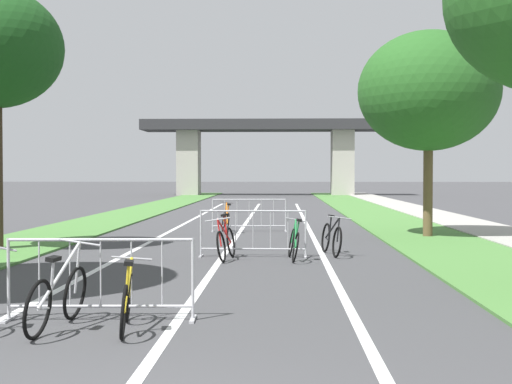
{
  "coord_description": "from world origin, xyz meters",
  "views": [
    {
      "loc": [
        1.3,
        -4.15,
        1.88
      ],
      "look_at": [
        0.28,
        25.4,
        1.09
      ],
      "focal_mm": 49.83,
      "sensor_mm": 36.0,
      "label": 1
    }
  ],
  "objects_px": {
    "crowd_barrier_second": "(253,234)",
    "bicycle_orange_3": "(226,221)",
    "bicycle_black_4": "(331,238)",
    "bicycle_yellow_5": "(127,301)",
    "bicycle_silver_2": "(58,297)",
    "crowd_barrier_nearest": "(101,280)",
    "crowd_barrier_third": "(249,215)",
    "bicycle_red_1": "(226,242)",
    "bicycle_green_0": "(294,243)",
    "tree_right_oak_mid": "(429,91)"
  },
  "relations": [
    {
      "from": "bicycle_red_1",
      "to": "bicycle_black_4",
      "type": "xyz_separation_m",
      "value": [
        2.35,
        0.97,
        0.01
      ]
    },
    {
      "from": "crowd_barrier_second",
      "to": "bicycle_yellow_5",
      "type": "distance_m",
      "value": 7.56
    },
    {
      "from": "bicycle_silver_2",
      "to": "bicycle_black_4",
      "type": "height_order",
      "value": "bicycle_silver_2"
    },
    {
      "from": "crowd_barrier_second",
      "to": "bicycle_green_0",
      "type": "xyz_separation_m",
      "value": [
        0.9,
        -0.51,
        -0.15
      ]
    },
    {
      "from": "crowd_barrier_second",
      "to": "crowd_barrier_third",
      "type": "xyz_separation_m",
      "value": [
        -0.39,
        6.9,
        0.0
      ]
    },
    {
      "from": "bicycle_red_1",
      "to": "bicycle_yellow_5",
      "type": "distance_m",
      "value": 6.99
    },
    {
      "from": "bicycle_red_1",
      "to": "bicycle_orange_3",
      "type": "distance_m",
      "value": 6.94
    },
    {
      "from": "bicycle_red_1",
      "to": "bicycle_orange_3",
      "type": "height_order",
      "value": "bicycle_red_1"
    },
    {
      "from": "crowd_barrier_nearest",
      "to": "bicycle_yellow_5",
      "type": "relative_size",
      "value": 1.53
    },
    {
      "from": "crowd_barrier_nearest",
      "to": "crowd_barrier_third",
      "type": "xyz_separation_m",
      "value": [
        1.28,
        13.79,
        0.0
      ]
    },
    {
      "from": "bicycle_orange_3",
      "to": "bicycle_yellow_5",
      "type": "xyz_separation_m",
      "value": [
        -0.11,
        -13.88,
        -0.02
      ]
    },
    {
      "from": "crowd_barrier_nearest",
      "to": "crowd_barrier_third",
      "type": "height_order",
      "value": "same"
    },
    {
      "from": "crowd_barrier_second",
      "to": "bicycle_black_4",
      "type": "bearing_deg",
      "value": 14.58
    },
    {
      "from": "bicycle_black_4",
      "to": "bicycle_yellow_5",
      "type": "xyz_separation_m",
      "value": [
        -3.0,
        -7.93,
        -0.03
      ]
    },
    {
      "from": "bicycle_red_1",
      "to": "tree_right_oak_mid",
      "type": "bearing_deg",
      "value": -127.31
    },
    {
      "from": "crowd_barrier_second",
      "to": "bicycle_yellow_5",
      "type": "bearing_deg",
      "value": -99.27
    },
    {
      "from": "bicycle_green_0",
      "to": "crowd_barrier_third",
      "type": "bearing_deg",
      "value": 96.13
    },
    {
      "from": "crowd_barrier_second",
      "to": "bicycle_yellow_5",
      "type": "xyz_separation_m",
      "value": [
        -1.22,
        -7.46,
        -0.17
      ]
    },
    {
      "from": "bicycle_green_0",
      "to": "bicycle_red_1",
      "type": "relative_size",
      "value": 1.03
    },
    {
      "from": "bicycle_orange_3",
      "to": "crowd_barrier_nearest",
      "type": "bearing_deg",
      "value": -102.64
    },
    {
      "from": "tree_right_oak_mid",
      "to": "bicycle_yellow_5",
      "type": "bearing_deg",
      "value": -116.24
    },
    {
      "from": "tree_right_oak_mid",
      "to": "crowd_barrier_third",
      "type": "height_order",
      "value": "tree_right_oak_mid"
    },
    {
      "from": "crowd_barrier_nearest",
      "to": "bicycle_green_0",
      "type": "xyz_separation_m",
      "value": [
        2.58,
        6.39,
        -0.15
      ]
    },
    {
      "from": "bicycle_green_0",
      "to": "bicycle_orange_3",
      "type": "bearing_deg",
      "value": 102.41
    },
    {
      "from": "crowd_barrier_second",
      "to": "bicycle_orange_3",
      "type": "bearing_deg",
      "value": 99.82
    },
    {
      "from": "tree_right_oak_mid",
      "to": "bicycle_green_0",
      "type": "xyz_separation_m",
      "value": [
        -3.99,
        -5.45,
        -3.88
      ]
    },
    {
      "from": "crowd_barrier_nearest",
      "to": "crowd_barrier_third",
      "type": "relative_size",
      "value": 1.0
    },
    {
      "from": "crowd_barrier_third",
      "to": "bicycle_green_0",
      "type": "relative_size",
      "value": 1.43
    },
    {
      "from": "crowd_barrier_nearest",
      "to": "crowd_barrier_second",
      "type": "xyz_separation_m",
      "value": [
        1.67,
        6.9,
        0.0
      ]
    },
    {
      "from": "bicycle_silver_2",
      "to": "bicycle_black_4",
      "type": "xyz_separation_m",
      "value": [
        3.83,
        7.9,
        -0.01
      ]
    },
    {
      "from": "crowd_barrier_second",
      "to": "bicycle_silver_2",
      "type": "height_order",
      "value": "same"
    },
    {
      "from": "bicycle_red_1",
      "to": "bicycle_orange_3",
      "type": "bearing_deg",
      "value": -77.73
    },
    {
      "from": "tree_right_oak_mid",
      "to": "bicycle_silver_2",
      "type": "height_order",
      "value": "tree_right_oak_mid"
    },
    {
      "from": "crowd_barrier_second",
      "to": "crowd_barrier_third",
      "type": "relative_size",
      "value": 0.99
    },
    {
      "from": "tree_right_oak_mid",
      "to": "bicycle_yellow_5",
      "type": "height_order",
      "value": "tree_right_oak_mid"
    },
    {
      "from": "crowd_barrier_second",
      "to": "bicycle_silver_2",
      "type": "bearing_deg",
      "value": -105.43
    },
    {
      "from": "bicycle_orange_3",
      "to": "tree_right_oak_mid",
      "type": "bearing_deg",
      "value": -24.06
    },
    {
      "from": "crowd_barrier_second",
      "to": "crowd_barrier_third",
      "type": "bearing_deg",
      "value": 93.25
    },
    {
      "from": "crowd_barrier_third",
      "to": "bicycle_black_4",
      "type": "relative_size",
      "value": 1.35
    },
    {
      "from": "bicycle_red_1",
      "to": "bicycle_silver_2",
      "type": "xyz_separation_m",
      "value": [
        -1.48,
        -6.93,
        0.01
      ]
    },
    {
      "from": "crowd_barrier_second",
      "to": "bicycle_red_1",
      "type": "distance_m",
      "value": 0.78
    },
    {
      "from": "crowd_barrier_second",
      "to": "bicycle_orange_3",
      "type": "height_order",
      "value": "crowd_barrier_second"
    },
    {
      "from": "crowd_barrier_third",
      "to": "bicycle_green_0",
      "type": "distance_m",
      "value": 7.52
    },
    {
      "from": "crowd_barrier_nearest",
      "to": "bicycle_red_1",
      "type": "bearing_deg",
      "value": 80.21
    },
    {
      "from": "crowd_barrier_third",
      "to": "bicycle_green_0",
      "type": "height_order",
      "value": "crowd_barrier_third"
    },
    {
      "from": "crowd_barrier_nearest",
      "to": "crowd_barrier_second",
      "type": "height_order",
      "value": "same"
    },
    {
      "from": "crowd_barrier_nearest",
      "to": "bicycle_silver_2",
      "type": "xyz_separation_m",
      "value": [
        -0.38,
        -0.54,
        -0.13
      ]
    },
    {
      "from": "crowd_barrier_second",
      "to": "bicycle_orange_3",
      "type": "distance_m",
      "value": 6.52
    },
    {
      "from": "crowd_barrier_second",
      "to": "bicycle_black_4",
      "type": "height_order",
      "value": "crowd_barrier_second"
    },
    {
      "from": "crowd_barrier_nearest",
      "to": "bicycle_silver_2",
      "type": "bearing_deg",
      "value": -125.02
    }
  ]
}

